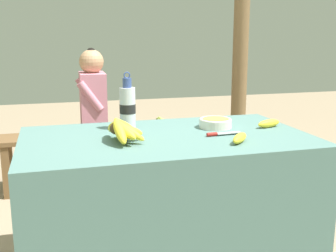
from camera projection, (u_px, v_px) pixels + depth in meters
The scene contains 11 objects.
market_counter at pixel (167, 204), 2.25m from camera, with size 1.47×0.85×0.75m.
banana_bunch_ripe at pixel (122, 129), 2.02m from camera, with size 0.17×0.31×0.13m.
serving_bowl at pixel (215, 122), 2.35m from camera, with size 0.18×0.18×0.05m.
water_bottle at pixel (128, 107), 2.29m from camera, with size 0.09×0.09×0.32m.
loose_banana_front at pixel (240, 138), 2.03m from camera, with size 0.14×0.15×0.05m.
loose_banana_side at pixel (269, 123), 2.36m from camera, with size 0.16×0.09×0.05m.
knife at pixel (219, 134), 2.17m from camera, with size 0.19×0.04×0.02m.
wooden_bench at pixel (103, 140), 3.54m from camera, with size 1.74×0.32×0.45m.
seated_vendor at pixel (88, 108), 3.41m from camera, with size 0.41×0.39×1.15m.
banana_bunch_green at pixel (162, 122), 3.65m from camera, with size 0.17×0.29×0.12m.
support_post_far at pixel (241, 30), 3.87m from camera, with size 0.14×0.14×2.58m.
Camera 1 is at (-0.56, -2.03, 1.26)m, focal length 45.00 mm.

